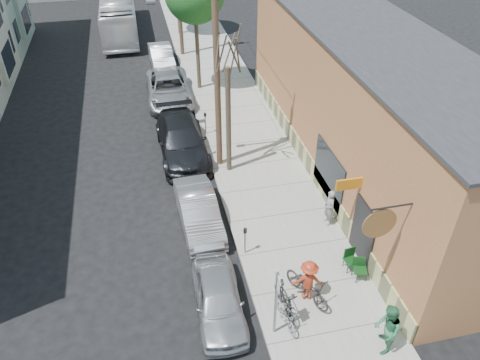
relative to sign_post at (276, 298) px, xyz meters
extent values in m
plane|color=black|center=(-2.35, 3.57, -1.83)|extent=(120.00, 120.00, 0.00)
cube|color=gray|center=(1.90, 14.57, -1.76)|extent=(4.50, 58.00, 0.15)
cube|color=#A0633B|center=(6.65, 8.57, 1.42)|extent=(5.00, 20.00, 6.50)
cube|color=#2B2B2D|center=(6.65, 8.57, 4.72)|extent=(5.20, 20.20, 0.12)
cube|color=tan|center=(4.13, 8.57, -1.28)|extent=(0.10, 20.00, 1.10)
cube|color=black|center=(4.12, 2.57, -0.53)|extent=(0.10, 1.60, 2.60)
cube|color=black|center=(4.12, 6.07, -0.23)|extent=(0.08, 3.00, 2.20)
cylinder|color=brown|center=(3.20, 0.37, 2.07)|extent=(1.10, 0.06, 1.10)
cube|color=#BB7216|center=(3.65, 3.37, 1.27)|extent=(1.00, 0.08, 0.45)
cube|color=slate|center=(0.00, 0.00, -0.28)|extent=(0.07, 0.07, 2.80)
cube|color=silver|center=(0.00, 0.00, 0.72)|extent=(0.02, 0.45, 0.60)
cylinder|color=slate|center=(-0.10, 3.70, -1.13)|extent=(0.06, 0.06, 1.10)
cylinder|color=black|center=(-0.10, 3.70, -0.53)|extent=(0.14, 0.14, 0.18)
cylinder|color=slate|center=(-0.10, 12.94, -1.13)|extent=(0.06, 0.06, 1.10)
cylinder|color=black|center=(-0.10, 12.94, -0.53)|extent=(0.14, 0.14, 0.18)
cylinder|color=#503A28|center=(0.10, 9.99, 3.32)|extent=(0.28, 0.28, 10.00)
cylinder|color=slate|center=(-2.40, 9.99, 6.22)|extent=(0.35, 0.24, 0.24)
cylinder|color=#44392C|center=(0.45, 9.38, 0.93)|extent=(0.24, 0.24, 5.22)
cylinder|color=#44392C|center=(0.45, 18.76, 1.05)|extent=(0.24, 0.24, 5.47)
imported|color=gray|center=(3.64, 4.62, -0.86)|extent=(0.42, 0.62, 1.64)
imported|color=#2C6E45|center=(3.15, -1.35, -0.73)|extent=(1.04, 1.14, 1.90)
imported|color=#9B2E16|center=(1.50, 1.12, -0.85)|extent=(1.20, 0.86, 1.67)
imported|color=black|center=(1.50, 1.12, -1.14)|extent=(1.50, 2.16, 1.08)
imported|color=black|center=(0.56, 0.77, -1.12)|extent=(0.65, 1.89, 1.12)
imported|color=slate|center=(0.46, 0.28, -1.28)|extent=(0.74, 1.60, 0.81)
imported|color=#A0A1A7|center=(-1.58, 1.28, -1.16)|extent=(1.72, 3.98, 1.34)
imported|color=#9E9FA6|center=(-1.55, 5.90, -1.12)|extent=(1.69, 4.37, 1.42)
imported|color=black|center=(-1.55, 11.43, -1.00)|extent=(2.44, 5.78, 1.66)
imported|color=#989A9F|center=(-1.60, 17.60, -1.05)|extent=(2.64, 5.64, 1.56)
imported|color=silver|center=(-1.55, 23.14, -1.13)|extent=(1.67, 4.33, 1.41)
imported|color=white|center=(-4.25, 30.84, -0.26)|extent=(2.73, 11.28, 3.14)
camera|label=1|loc=(-3.15, -8.86, 11.37)|focal=35.00mm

